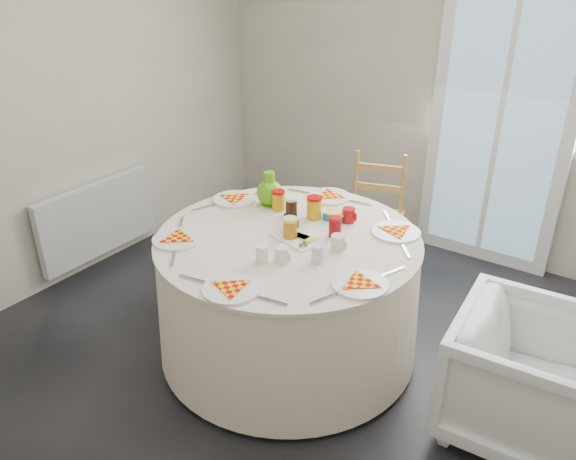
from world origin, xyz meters
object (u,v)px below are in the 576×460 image
Objects in this scene: table at (288,295)px; wooden_chair at (374,215)px; radiator at (98,219)px; green_pitcher at (270,188)px; armchair at (531,370)px.

table is 1.10m from wooden_chair.
radiator is 0.66× the size of table.
table is 1.70× the size of wooden_chair.
green_pitcher is (-0.34, -0.80, 0.40)m from wooden_chair.
armchair is at bearing -6.90° from green_pitcher.
wooden_chair reaches higher than table.
green_pitcher reaches higher than radiator.
armchair is (3.07, 0.07, 0.01)m from radiator.
armchair is (1.33, -0.98, -0.08)m from wooden_chair.
radiator is 2.04m from wooden_chair.
radiator is 3.07m from armchair.
wooden_chair is 4.27× the size of green_pitcher.
green_pitcher is (-1.67, 0.18, 0.48)m from armchair.
table is at bearing -41.44° from green_pitcher.
green_pitcher is at bearing 10.29° from radiator.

